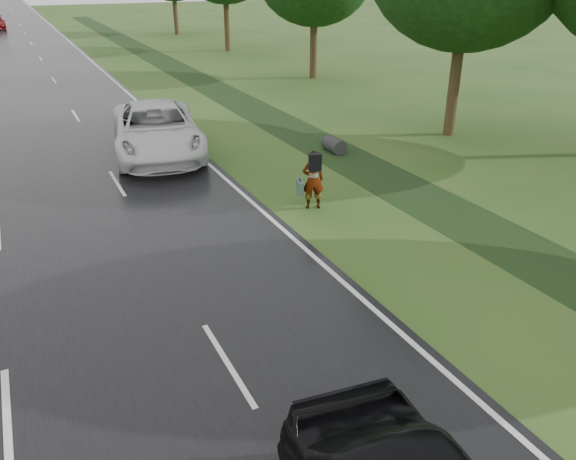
{
  "coord_description": "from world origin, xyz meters",
  "views": [
    {
      "loc": [
        0.98,
        -7.52,
        6.3
      ],
      "look_at": [
        5.67,
        2.03,
        1.3
      ],
      "focal_mm": 35.0,
      "sensor_mm": 36.0,
      "label": 1
    }
  ],
  "objects": [
    {
      "name": "edge_stripe_east",
      "position": [
        6.75,
        45.0,
        0.04
      ],
      "size": [
        0.12,
        180.0,
        0.01
      ],
      "primitive_type": "cube",
      "color": "silver",
      "rests_on": "road"
    },
    {
      "name": "pedestrian",
      "position": [
        8.18,
        5.57,
        0.88
      ],
      "size": [
        0.83,
        0.84,
        1.71
      ],
      "rotation": [
        0.0,
        0.0,
        2.82
      ],
      "color": "#A5998C",
      "rests_on": "ground"
    },
    {
      "name": "drainage_ditch",
      "position": [
        11.5,
        18.71,
        0.04
      ],
      "size": [
        2.2,
        120.0,
        0.56
      ],
      "color": "black",
      "rests_on": "ground"
    },
    {
      "name": "white_pickup",
      "position": [
        5.5,
        12.5,
        0.94
      ],
      "size": [
        4.03,
        6.91,
        1.81
      ],
      "primitive_type": "imported",
      "rotation": [
        0.0,
        0.0,
        -0.17
      ],
      "color": "silver",
      "rests_on": "road"
    },
    {
      "name": "ground",
      "position": [
        0.0,
        0.0,
        0.0
      ],
      "size": [
        220.0,
        220.0,
        0.0
      ],
      "primitive_type": "plane",
      "color": "#294A1A",
      "rests_on": "ground"
    }
  ]
}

